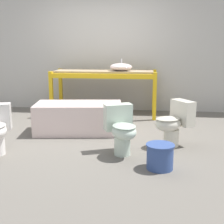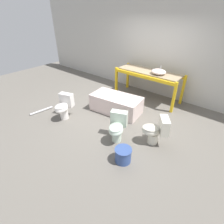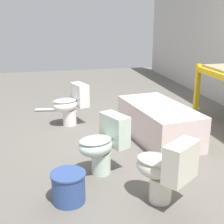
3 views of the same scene
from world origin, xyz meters
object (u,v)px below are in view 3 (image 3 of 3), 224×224
object	(u,v)px
toilet_far	(103,143)
bucket_white	(69,187)
bathtub_main	(159,120)
toilet_near	(71,104)
toilet_extra	(165,169)

from	to	relation	value
toilet_far	bucket_white	world-z (taller)	toilet_far
bathtub_main	bucket_white	xyz separation A→B (m)	(1.30, -1.42, -0.12)
toilet_near	toilet_far	distance (m)	1.68
toilet_extra	bucket_white	bearing A→B (deg)	-48.83
bathtub_main	toilet_far	world-z (taller)	toilet_far
bathtub_main	toilet_near	xyz separation A→B (m)	(-0.87, -1.16, 0.07)
toilet_extra	bucket_white	distance (m)	0.93
toilet_near	bucket_white	world-z (taller)	toilet_near
toilet_near	toilet_far	bearing A→B (deg)	-11.30
toilet_near	toilet_extra	world-z (taller)	same
bucket_white	toilet_near	bearing A→B (deg)	173.04
toilet_near	toilet_far	xyz separation A→B (m)	(1.67, 0.18, 0.00)
bucket_white	bathtub_main	bearing A→B (deg)	132.50
toilet_near	toilet_far	size ratio (longest dim) A/B	1.00
toilet_near	toilet_extra	distance (m)	2.47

